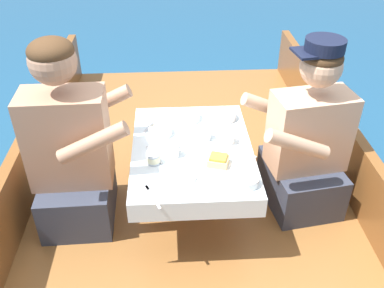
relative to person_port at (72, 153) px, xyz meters
name	(u,v)px	position (x,y,z in m)	size (l,w,h in m)	color
ground_plane	(191,234)	(0.61, 0.14, -0.76)	(60.00, 60.00, 0.00)	navy
boat_deck	(191,215)	(0.61, 0.14, -0.59)	(1.93, 3.43, 0.34)	brown
gunwale_port	(24,175)	(-0.33, 0.14, -0.24)	(0.06, 3.43, 0.37)	brown
gunwale_starboard	(352,163)	(1.54, 0.14, -0.24)	(0.06, 3.43, 0.37)	brown
cockpit_table	(192,154)	(0.61, 0.03, -0.05)	(0.62, 0.84, 0.42)	#B2B2B7
person_port	(72,153)	(0.00, 0.00, 0.00)	(0.53, 0.45, 1.02)	#333847
person_starboard	(306,145)	(1.22, 0.05, -0.03)	(0.57, 0.51, 0.97)	#333847
plate_sandwich	(218,165)	(0.73, -0.14, 0.00)	(0.18, 0.18, 0.01)	white
plate_bread	(179,176)	(0.53, -0.21, 0.00)	(0.17, 0.17, 0.01)	white
sandwich	(218,160)	(0.73, -0.14, 0.03)	(0.12, 0.11, 0.05)	#E0BC7F
bowl_port_near	(224,115)	(0.81, 0.30, 0.02)	(0.13, 0.13, 0.04)	white
bowl_starboard_near	(188,116)	(0.60, 0.31, 0.02)	(0.14, 0.14, 0.04)	white
bowl_center_far	(160,130)	(0.45, 0.16, 0.02)	(0.13, 0.13, 0.04)	white
bowl_port_far	(247,180)	(0.84, -0.28, 0.02)	(0.11, 0.11, 0.04)	white
coffee_cup_port	(204,133)	(0.67, 0.10, 0.03)	(0.11, 0.08, 0.06)	white
coffee_cup_starboard	(173,150)	(0.51, -0.04, 0.03)	(0.09, 0.06, 0.07)	white
coffee_cup_center	(229,137)	(0.80, 0.06, 0.03)	(0.09, 0.06, 0.06)	white
tin_can	(153,158)	(0.41, -0.10, 0.02)	(0.07, 0.07, 0.05)	silver
utensil_spoon_starboard	(152,123)	(0.40, 0.28, 0.00)	(0.08, 0.16, 0.01)	silver
utensil_knife_port	(154,155)	(0.42, -0.03, 0.00)	(0.09, 0.16, 0.00)	silver
utensil_fork_port	(151,195)	(0.41, -0.33, 0.00)	(0.08, 0.17, 0.00)	silver
utensil_spoon_center	(234,157)	(0.81, -0.08, 0.00)	(0.17, 0.02, 0.01)	silver
utensil_knife_starboard	(171,145)	(0.50, 0.05, 0.00)	(0.15, 0.10, 0.00)	silver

